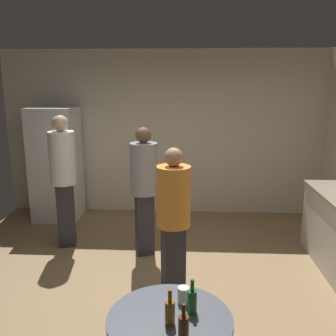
% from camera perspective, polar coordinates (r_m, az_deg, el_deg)
% --- Properties ---
extents(ground_plane, '(5.20, 5.20, 0.10)m').
position_cam_1_polar(ground_plane, '(4.18, -3.05, -19.26)').
color(ground_plane, '#9E7C56').
extents(wall_back, '(5.32, 0.06, 2.70)m').
position_cam_1_polar(wall_back, '(6.21, -0.62, 5.35)').
color(wall_back, silver).
rests_on(wall_back, ground_plane).
extents(refrigerator, '(0.70, 0.68, 1.80)m').
position_cam_1_polar(refrigerator, '(6.22, -16.78, 0.59)').
color(refrigerator, white).
rests_on(refrigerator, ground_plane).
extents(foreground_table, '(0.80, 0.80, 0.73)m').
position_cam_1_polar(foreground_table, '(2.58, 0.26, -23.87)').
color(foreground_table, '#4C515B').
rests_on(foreground_table, ground_plane).
extents(beer_bottle_amber, '(0.06, 0.06, 0.23)m').
position_cam_1_polar(beer_bottle_amber, '(2.42, 0.29, -21.15)').
color(beer_bottle_amber, '#8C5919').
rests_on(beer_bottle_amber, foreground_table).
extents(beer_bottle_brown, '(0.06, 0.06, 0.23)m').
position_cam_1_polar(beer_bottle_brown, '(2.31, 2.40, -23.18)').
color(beer_bottle_brown, '#593314').
rests_on(beer_bottle_brown, foreground_table).
extents(beer_bottle_green, '(0.06, 0.06, 0.23)m').
position_cam_1_polar(beer_bottle_green, '(2.53, 3.72, -19.61)').
color(beer_bottle_green, '#26662D').
rests_on(beer_bottle_green, foreground_table).
extents(plastic_cup_white, '(0.08, 0.08, 0.11)m').
position_cam_1_polar(plastic_cup_white, '(2.63, 2.39, -18.87)').
color(plastic_cup_white, white).
rests_on(plastic_cup_white, foreground_table).
extents(person_in_orange_shirt, '(0.44, 0.44, 1.57)m').
position_cam_1_polar(person_in_orange_shirt, '(3.74, 0.84, -6.80)').
color(person_in_orange_shirt, '#2D2D38').
rests_on(person_in_orange_shirt, ground_plane).
extents(person_in_gray_shirt, '(0.43, 0.43, 1.65)m').
position_cam_1_polar(person_in_gray_shirt, '(4.65, -3.69, -2.16)').
color(person_in_gray_shirt, '#2D2D38').
rests_on(person_in_gray_shirt, ground_plane).
extents(person_in_white_shirt, '(0.41, 0.41, 1.77)m').
position_cam_1_polar(person_in_white_shirt, '(5.05, -15.77, -0.48)').
color(person_in_white_shirt, '#2D2D38').
rests_on(person_in_white_shirt, ground_plane).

